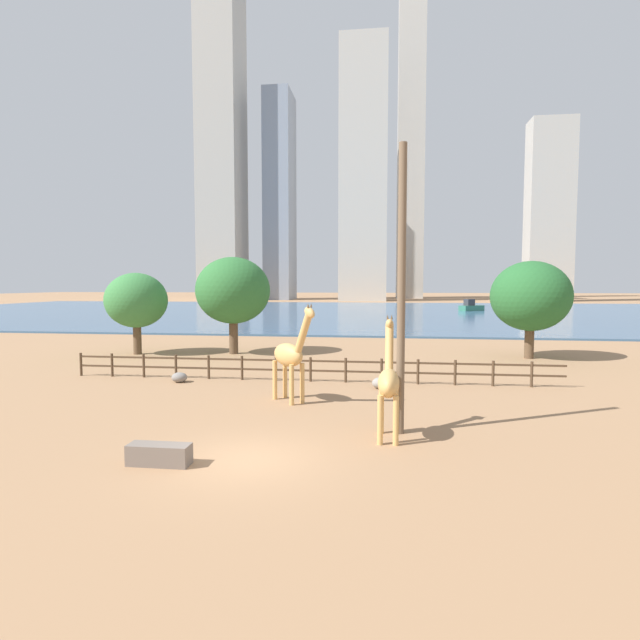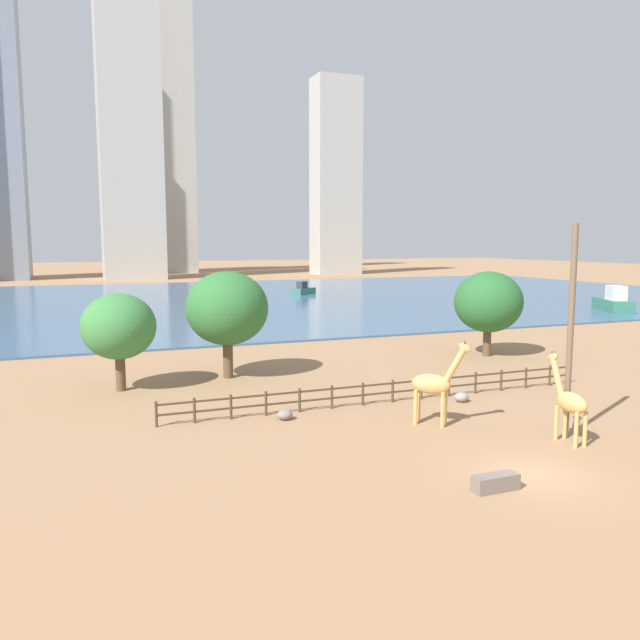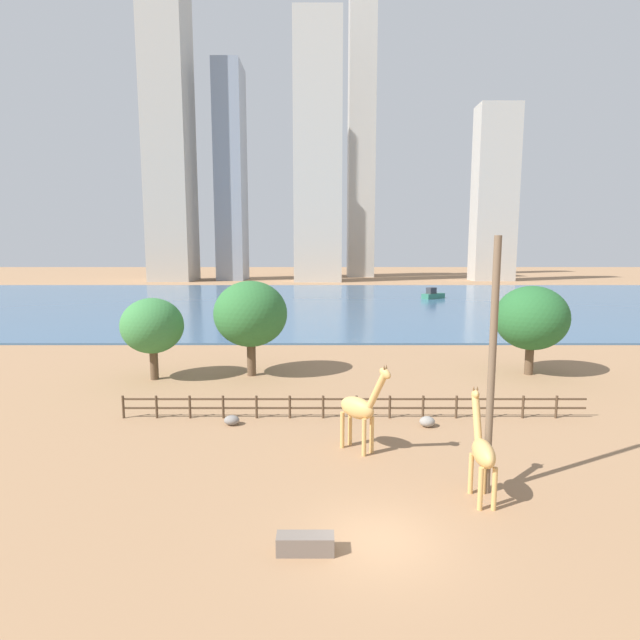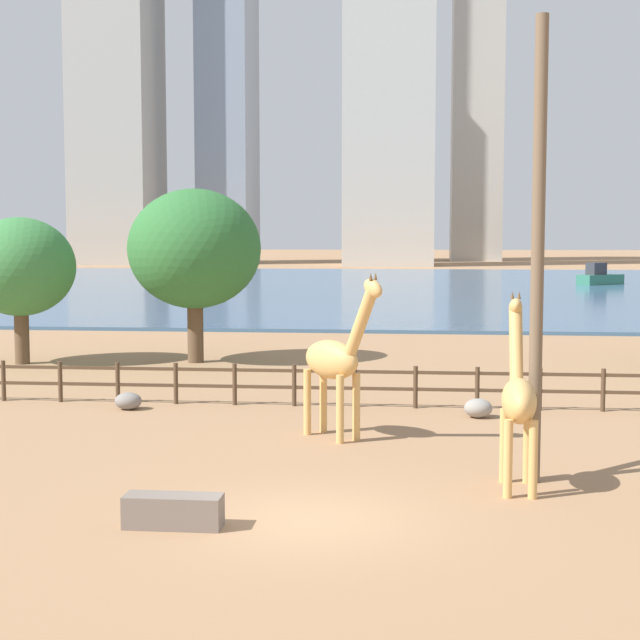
% 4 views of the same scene
% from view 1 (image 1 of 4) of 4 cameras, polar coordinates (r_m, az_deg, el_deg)
% --- Properties ---
extents(ground_plane, '(400.00, 400.00, 0.00)m').
position_cam_1_polar(ground_plane, '(94.18, 4.92, 0.98)').
color(ground_plane, '#9E7551').
extents(harbor_water, '(180.00, 86.00, 0.20)m').
position_cam_1_polar(harbor_water, '(91.18, 4.84, 0.94)').
color(harbor_water, '#3D6084').
rests_on(harbor_water, ground).
extents(giraffe_tall, '(0.75, 2.58, 4.10)m').
position_cam_1_polar(giraffe_tall, '(16.99, 7.85, -7.01)').
color(giraffe_tall, tan).
rests_on(giraffe_tall, ground).
extents(giraffe_companion, '(2.46, 2.51, 4.40)m').
position_cam_1_polar(giraffe_companion, '(21.88, -3.41, -4.02)').
color(giraffe_companion, tan).
rests_on(giraffe_companion, ground).
extents(utility_pole, '(0.28, 0.28, 9.91)m').
position_cam_1_polar(utility_pole, '(17.25, 9.28, 3.32)').
color(utility_pole, brown).
rests_on(utility_pole, ground).
extents(boulder_near_fence, '(0.82, 0.75, 0.56)m').
position_cam_1_polar(boulder_near_fence, '(25.06, 6.90, -7.17)').
color(boulder_near_fence, gray).
rests_on(boulder_near_fence, ground).
extents(boulder_by_pole, '(0.83, 0.70, 0.53)m').
position_cam_1_polar(boulder_by_pole, '(27.49, -15.77, -6.33)').
color(boulder_by_pole, gray).
rests_on(boulder_by_pole, ground).
extents(feeding_trough, '(1.80, 0.60, 0.60)m').
position_cam_1_polar(feeding_trough, '(15.52, -17.90, -14.41)').
color(feeding_trough, '#72665B').
rests_on(feeding_trough, ground).
extents(enclosure_fence, '(26.12, 0.14, 1.30)m').
position_cam_1_polar(enclosure_fence, '(26.69, -2.17, -5.41)').
color(enclosure_fence, '#4C3826').
rests_on(enclosure_fence, ground).
extents(tree_left_large, '(5.38, 5.38, 6.77)m').
position_cam_1_polar(tree_left_large, '(37.45, 22.93, 2.51)').
color(tree_left_large, brown).
rests_on(tree_left_large, ground).
extents(tree_center_broad, '(5.47, 5.47, 7.17)m').
position_cam_1_polar(tree_center_broad, '(37.41, -9.91, 3.31)').
color(tree_center_broad, brown).
rests_on(tree_center_broad, ground).
extents(tree_right_tall, '(4.47, 4.47, 6.00)m').
position_cam_1_polar(tree_right_tall, '(39.01, -20.25, 2.09)').
color(tree_right_tall, brown).
rests_on(tree_right_tall, ground).
extents(boat_sailboat, '(4.98, 4.42, 2.17)m').
position_cam_1_polar(boat_sailboat, '(96.73, 16.88, 1.45)').
color(boat_sailboat, '#337259').
rests_on(boat_sailboat, harbor_water).
extents(skyline_tower_needle, '(12.69, 8.45, 53.66)m').
position_cam_1_polar(skyline_tower_needle, '(167.07, 24.72, 11.22)').
color(skyline_tower_needle, '#B7B2A8').
rests_on(skyline_tower_needle, ground).
extents(skyline_block_central, '(12.76, 15.49, 105.84)m').
position_cam_1_polar(skyline_block_central, '(172.92, -11.19, 20.10)').
color(skyline_block_central, '#ADA89E').
rests_on(skyline_block_central, ground).
extents(skyline_tower_glass, '(9.26, 10.92, 107.77)m').
position_cam_1_polar(skyline_tower_glass, '(189.67, 10.34, 18.96)').
color(skyline_tower_glass, '#B7B2A8').
rests_on(skyline_tower_glass, ground).
extents(skyline_block_left, '(8.53, 14.61, 67.15)m').
position_cam_1_polar(skyline_block_left, '(169.78, -4.61, 13.76)').
color(skyline_block_left, gray).
rests_on(skyline_block_left, ground).
extents(skyline_block_right, '(14.31, 13.35, 78.00)m').
position_cam_1_polar(skyline_block_right, '(158.90, 5.02, 16.42)').
color(skyline_block_right, '#B7B2A8').
rests_on(skyline_block_right, ground).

